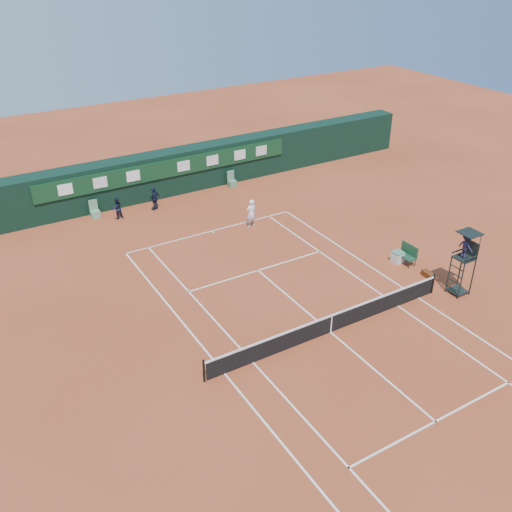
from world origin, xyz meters
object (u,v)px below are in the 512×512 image
at_px(tennis_net, 331,323).
at_px(umpire_chair, 466,250).
at_px(cooler, 398,257).
at_px(player, 251,213).
at_px(player_bench, 407,253).

relative_size(tennis_net, umpire_chair, 3.77).
bearing_deg(cooler, player, 120.57).
xyz_separation_m(player_bench, cooler, (-0.39, 0.30, -0.27)).
height_order(umpire_chair, player, umpire_chair).
bearing_deg(player, cooler, 118.17).
bearing_deg(tennis_net, cooler, 24.50).
xyz_separation_m(cooler, player, (-4.69, 7.94, 0.58)).
xyz_separation_m(umpire_chair, cooler, (-0.41, 3.91, -2.13)).
bearing_deg(cooler, tennis_net, -155.50).
bearing_deg(player, tennis_net, 75.51).
distance_m(umpire_chair, cooler, 4.47).
bearing_deg(tennis_net, umpire_chair, -5.19).
height_order(umpire_chair, player_bench, umpire_chair).
xyz_separation_m(umpire_chair, player, (-5.10, 11.85, -1.55)).
height_order(player_bench, cooler, player_bench).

